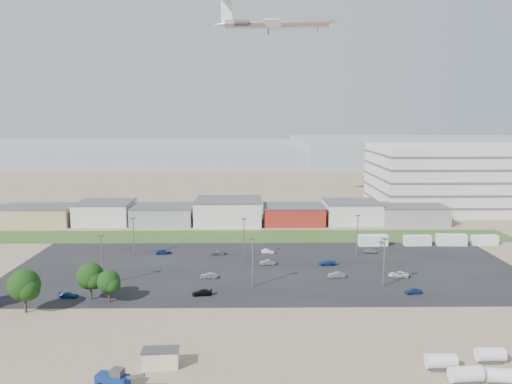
{
  "coord_description": "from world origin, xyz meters",
  "views": [
    {
      "loc": [
        1.31,
        -95.07,
        35.94
      ],
      "look_at": [
        2.74,
        22.0,
        18.14
      ],
      "focal_mm": 35.0,
      "sensor_mm": 36.0,
      "label": 1
    }
  ],
  "objects_px": {
    "portable_shed": "(161,358)",
    "parked_car_3": "(202,293)",
    "telehandler": "(112,378)",
    "storage_tank_nw": "(441,361)",
    "parked_car_9": "(163,252)",
    "parked_car_2": "(413,291)",
    "parked_car_6": "(219,252)",
    "box_trailer_a": "(373,240)",
    "parked_car_10": "(68,295)",
    "parked_car_4": "(209,276)",
    "parked_car_12": "(327,263)",
    "parked_car_8": "(371,251)",
    "parked_car_0": "(398,274)",
    "parked_car_1": "(336,275)",
    "airliner": "(277,24)",
    "parked_car_11": "(268,251)",
    "parked_car_7": "(268,262)"
  },
  "relations": [
    {
      "from": "parked_car_6",
      "to": "parked_car_9",
      "type": "xyz_separation_m",
      "value": [
        -14.62,
        0.96,
        -0.04
      ]
    },
    {
      "from": "telehandler",
      "to": "airliner",
      "type": "distance_m",
      "value": 149.96
    },
    {
      "from": "box_trailer_a",
      "to": "parked_car_10",
      "type": "distance_m",
      "value": 81.21
    },
    {
      "from": "portable_shed",
      "to": "parked_car_2",
      "type": "xyz_separation_m",
      "value": [
        46.38,
        29.53,
        -0.76
      ]
    },
    {
      "from": "parked_car_8",
      "to": "parked_car_11",
      "type": "bearing_deg",
      "value": 92.81
    },
    {
      "from": "box_trailer_a",
      "to": "parked_car_0",
      "type": "relative_size",
      "value": 1.81
    },
    {
      "from": "parked_car_4",
      "to": "parked_car_8",
      "type": "bearing_deg",
      "value": 115.92
    },
    {
      "from": "box_trailer_a",
      "to": "parked_car_0",
      "type": "bearing_deg",
      "value": -94.15
    },
    {
      "from": "parked_car_2",
      "to": "parked_car_6",
      "type": "xyz_separation_m",
      "value": [
        -41.68,
        29.69,
        0.01
      ]
    },
    {
      "from": "parked_car_12",
      "to": "telehandler",
      "type": "bearing_deg",
      "value": -33.7
    },
    {
      "from": "box_trailer_a",
      "to": "parked_car_7",
      "type": "bearing_deg",
      "value": -151.53
    },
    {
      "from": "portable_shed",
      "to": "parked_car_3",
      "type": "distance_m",
      "value": 29.33
    },
    {
      "from": "storage_tank_nw",
      "to": "parked_car_3",
      "type": "distance_m",
      "value": 47.92
    },
    {
      "from": "parked_car_4",
      "to": "parked_car_12",
      "type": "bearing_deg",
      "value": 108.87
    },
    {
      "from": "telehandler",
      "to": "storage_tank_nw",
      "type": "height_order",
      "value": "telehandler"
    },
    {
      "from": "parked_car_0",
      "to": "parked_car_9",
      "type": "distance_m",
      "value": 59.79
    },
    {
      "from": "portable_shed",
      "to": "storage_tank_nw",
      "type": "relative_size",
      "value": 1.26
    },
    {
      "from": "parked_car_0",
      "to": "storage_tank_nw",
      "type": "bearing_deg",
      "value": -2.53
    },
    {
      "from": "portable_shed",
      "to": "storage_tank_nw",
      "type": "bearing_deg",
      "value": -5.08
    },
    {
      "from": "storage_tank_nw",
      "to": "parked_car_12",
      "type": "height_order",
      "value": "storage_tank_nw"
    },
    {
      "from": "parked_car_6",
      "to": "parked_car_11",
      "type": "relative_size",
      "value": 1.17
    },
    {
      "from": "parked_car_2",
      "to": "parked_car_6",
      "type": "distance_m",
      "value": 51.17
    },
    {
      "from": "parked_car_0",
      "to": "parked_car_6",
      "type": "relative_size",
      "value": 1.1
    },
    {
      "from": "parked_car_8",
      "to": "parked_car_10",
      "type": "height_order",
      "value": "parked_car_8"
    },
    {
      "from": "portable_shed",
      "to": "parked_car_12",
      "type": "distance_m",
      "value": 58.87
    },
    {
      "from": "storage_tank_nw",
      "to": "parked_car_9",
      "type": "bearing_deg",
      "value": 129.26
    },
    {
      "from": "airliner",
      "to": "parked_car_7",
      "type": "bearing_deg",
      "value": -88.44
    },
    {
      "from": "parked_car_0",
      "to": "parked_car_6",
      "type": "bearing_deg",
      "value": -108.48
    },
    {
      "from": "storage_tank_nw",
      "to": "parked_car_0",
      "type": "height_order",
      "value": "storage_tank_nw"
    },
    {
      "from": "telehandler",
      "to": "parked_car_7",
      "type": "distance_m",
      "value": 60.22
    },
    {
      "from": "parked_car_4",
      "to": "parked_car_11",
      "type": "distance_m",
      "value": 24.72
    },
    {
      "from": "parked_car_12",
      "to": "parked_car_0",
      "type": "bearing_deg",
      "value": 57.86
    },
    {
      "from": "parked_car_10",
      "to": "airliner",
      "type": "bearing_deg",
      "value": -23.05
    },
    {
      "from": "parked_car_1",
      "to": "parked_car_10",
      "type": "distance_m",
      "value": 57.13
    },
    {
      "from": "parked_car_10",
      "to": "parked_car_12",
      "type": "relative_size",
      "value": 0.91
    },
    {
      "from": "parked_car_1",
      "to": "parked_car_10",
      "type": "xyz_separation_m",
      "value": [
        -55.91,
        -11.74,
        -0.11
      ]
    },
    {
      "from": "parked_car_6",
      "to": "parked_car_8",
      "type": "relative_size",
      "value": 1.2
    },
    {
      "from": "parked_car_2",
      "to": "parked_car_4",
      "type": "xyz_separation_m",
      "value": [
        -42.66,
        10.3,
        0.03
      ]
    },
    {
      "from": "portable_shed",
      "to": "box_trailer_a",
      "type": "height_order",
      "value": "box_trailer_a"
    },
    {
      "from": "parked_car_10",
      "to": "parked_car_2",
      "type": "bearing_deg",
      "value": -86.21
    },
    {
      "from": "parked_car_10",
      "to": "parked_car_11",
      "type": "relative_size",
      "value": 1.08
    },
    {
      "from": "parked_car_9",
      "to": "parked_car_2",
      "type": "bearing_deg",
      "value": -126.44
    },
    {
      "from": "parked_car_1",
      "to": "parked_car_8",
      "type": "distance_m",
      "value": 23.65
    },
    {
      "from": "parked_car_11",
      "to": "parked_car_12",
      "type": "relative_size",
      "value": 0.84
    },
    {
      "from": "parked_car_2",
      "to": "parked_car_6",
      "type": "height_order",
      "value": "parked_car_6"
    },
    {
      "from": "parked_car_6",
      "to": "parked_car_11",
      "type": "distance_m",
      "value": 13.0
    },
    {
      "from": "portable_shed",
      "to": "parked_car_12",
      "type": "height_order",
      "value": "portable_shed"
    },
    {
      "from": "box_trailer_a",
      "to": "parked_car_3",
      "type": "distance_m",
      "value": 58.77
    },
    {
      "from": "parked_car_3",
      "to": "parked_car_10",
      "type": "distance_m",
      "value": 26.73
    },
    {
      "from": "parked_car_7",
      "to": "parked_car_10",
      "type": "distance_m",
      "value": 46.16
    }
  ]
}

